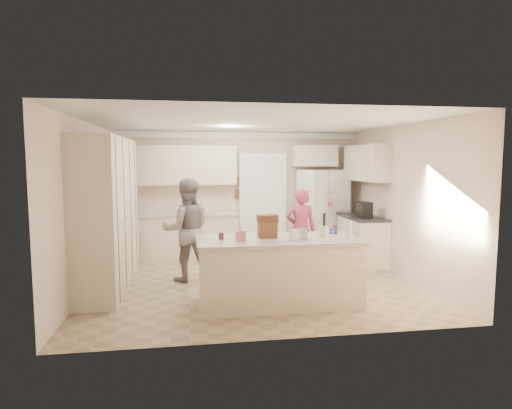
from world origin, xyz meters
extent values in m
cube|color=#9E8864|center=(0.00, 0.00, -0.01)|extent=(5.20, 4.60, 0.02)
cube|color=white|center=(0.00, 0.00, 2.61)|extent=(5.20, 4.60, 0.02)
cube|color=beige|center=(0.00, 2.31, 1.30)|extent=(5.20, 0.02, 2.60)
cube|color=beige|center=(0.00, -2.31, 1.30)|extent=(5.20, 0.02, 2.60)
cube|color=beige|center=(-2.61, 0.00, 1.30)|extent=(0.02, 4.60, 2.60)
cube|color=beige|center=(2.61, 0.00, 1.30)|extent=(0.02, 4.60, 2.60)
cube|color=white|center=(0.00, 2.26, 2.53)|extent=(5.20, 0.08, 0.12)
cube|color=beige|center=(-2.30, 0.20, 1.18)|extent=(0.60, 2.60, 2.35)
cube|color=beige|center=(-1.15, 2.00, 0.44)|extent=(2.20, 0.60, 0.88)
cube|color=beige|center=(-1.15, 1.99, 0.90)|extent=(2.24, 0.63, 0.04)
cube|color=beige|center=(-1.15, 2.12, 1.90)|extent=(2.20, 0.35, 0.80)
cube|color=black|center=(0.55, 2.28, 1.05)|extent=(0.90, 0.06, 2.10)
cube|color=white|center=(0.55, 2.24, 1.05)|extent=(1.02, 0.03, 2.22)
cube|color=brown|center=(0.02, 2.27, 1.55)|extent=(0.15, 0.02, 0.20)
cube|color=brown|center=(0.02, 2.27, 1.28)|extent=(0.15, 0.02, 0.20)
cube|color=white|center=(1.79, 1.92, 0.90)|extent=(1.05, 0.91, 1.80)
cube|color=gray|center=(1.79, 1.57, 0.90)|extent=(0.02, 0.02, 1.78)
cube|color=black|center=(1.57, 1.56, 1.15)|extent=(0.22, 0.03, 0.35)
cylinder|color=silver|center=(1.74, 1.55, 1.05)|extent=(0.02, 0.02, 0.85)
cylinder|color=silver|center=(1.84, 1.55, 1.05)|extent=(0.02, 0.02, 0.85)
cube|color=beige|center=(1.65, 2.12, 2.10)|extent=(0.95, 0.35, 0.45)
cube|color=beige|center=(2.30, 1.00, 0.44)|extent=(0.60, 1.20, 0.88)
cube|color=#2D2B28|center=(2.29, 1.00, 0.90)|extent=(0.63, 1.24, 0.04)
cube|color=beige|center=(2.43, 1.20, 1.95)|extent=(0.35, 1.50, 0.70)
cube|color=black|center=(2.25, 0.80, 1.07)|extent=(0.22, 0.28, 0.30)
cube|color=beige|center=(0.20, -1.10, 0.44)|extent=(2.20, 0.90, 0.88)
cube|color=beige|center=(0.20, -1.10, 0.90)|extent=(2.28, 0.96, 0.05)
cylinder|color=white|center=(0.85, -1.05, 1.00)|extent=(0.13, 0.13, 0.15)
cube|color=pink|center=(-0.35, -1.20, 1.00)|extent=(0.13, 0.13, 0.14)
cone|color=white|center=(-0.35, -1.20, 1.10)|extent=(0.08, 0.08, 0.08)
cube|color=brown|center=(0.05, -1.00, 1.04)|extent=(0.26, 0.18, 0.22)
cube|color=#592D1E|center=(0.05, -1.00, 1.20)|extent=(0.28, 0.20, 0.10)
cylinder|color=#59263F|center=(-0.60, -1.05, 0.97)|extent=(0.07, 0.07, 0.09)
cube|color=white|center=(0.35, -1.30, 1.01)|extent=(0.12, 0.06, 0.16)
cube|color=silver|center=(0.50, -1.25, 1.01)|extent=(0.12, 0.05, 0.16)
cylinder|color=silver|center=(1.15, -1.25, 1.04)|extent=(0.07, 0.07, 0.24)
cylinder|color=#324199|center=(1.02, -0.88, 0.97)|extent=(0.05, 0.05, 0.09)
cylinder|color=#324199|center=(1.09, -0.88, 0.97)|extent=(0.05, 0.05, 0.09)
imported|color=gray|center=(-1.07, 0.30, 0.85)|extent=(0.91, 0.75, 1.70)
imported|color=#A23B4A|center=(0.96, 0.63, 0.75)|extent=(0.61, 0.46, 1.50)
camera|label=1|loc=(-1.02, -6.81, 1.99)|focal=30.00mm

